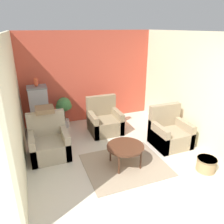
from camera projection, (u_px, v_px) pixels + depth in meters
ground_plane at (153, 203)px, 3.53m from camera, size 20.00×20.00×0.00m
wall_back_accent at (89, 77)px, 6.31m from camera, size 3.91×0.06×2.57m
wall_left at (15, 106)px, 4.03m from camera, size 0.06×3.72×2.57m
wall_right at (186, 87)px, 5.32m from camera, size 0.06×3.72×2.57m
area_rug at (125, 165)px, 4.50m from camera, size 1.62×1.38×0.01m
coffee_table at (125, 148)px, 4.35m from camera, size 0.75×0.75×0.45m
armchair_left at (49, 144)px, 4.74m from camera, size 0.81×0.76×0.94m
armchair_right at (169, 133)px, 5.18m from camera, size 0.81×0.76×0.94m
armchair_middle at (104, 122)px, 5.83m from camera, size 0.81×0.76×0.94m
birdcage at (40, 111)px, 5.63m from camera, size 0.54×0.54×1.28m
parrot at (36, 82)px, 5.35m from camera, size 0.11×0.20×0.24m
potted_plant at (64, 107)px, 6.00m from camera, size 0.43×0.39×0.87m
wicker_basket at (206, 164)px, 4.28m from camera, size 0.39×0.39×0.27m
throw_pillow at (45, 109)px, 4.71m from camera, size 0.39×0.39×0.10m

